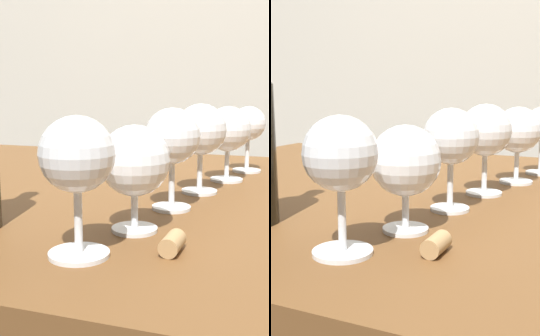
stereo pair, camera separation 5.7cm
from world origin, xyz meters
The scene contains 8 objects.
dining_table centered at (0.00, 0.00, 0.68)m, with size 1.47×0.94×0.77m.
wine_glass_cabernet centered at (-0.05, -0.35, 0.88)m, with size 0.08×0.08×0.15m.
wine_glass_port centered at (-0.02, -0.24, 0.86)m, with size 0.09×0.09×0.14m.
wine_glass_merlot centered at (0.00, -0.12, 0.87)m, with size 0.08×0.08×0.15m.
wine_glass_pinot centered at (0.02, 0.00, 0.87)m, with size 0.09×0.09×0.15m.
wine_glass_white centered at (0.05, 0.12, 0.87)m, with size 0.09×0.09×0.14m.
wine_glass_chardonnay centered at (0.08, 0.23, 0.87)m, with size 0.07×0.07×0.14m.
cork centered at (0.05, -0.30, 0.78)m, with size 0.02×0.02×0.04m, color tan.
Camera 1 is at (0.17, -0.78, 0.95)m, focal length 49.48 mm.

